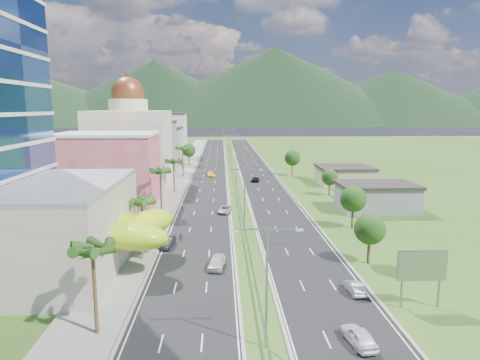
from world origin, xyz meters
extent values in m
plane|color=#2D5119|center=(0.00, 0.00, 0.00)|extent=(500.00, 500.00, 0.00)
cube|color=black|center=(-7.50, 90.00, 0.02)|extent=(11.00, 260.00, 0.04)
cube|color=black|center=(7.50, 90.00, 0.02)|extent=(11.00, 260.00, 0.04)
cube|color=gray|center=(-17.00, 90.00, 0.06)|extent=(7.00, 260.00, 0.12)
cube|color=gray|center=(0.00, 72.00, 0.62)|extent=(0.08, 216.00, 0.28)
cube|color=gray|center=(0.00, 174.00, 0.35)|extent=(0.10, 0.12, 0.70)
cylinder|color=gray|center=(0.00, -25.00, 5.50)|extent=(0.20, 0.20, 11.00)
cube|color=gray|center=(-1.44, -25.00, 10.80)|extent=(2.88, 0.12, 0.12)
cube|color=gray|center=(1.44, -25.00, 10.80)|extent=(2.88, 0.12, 0.12)
cube|color=silver|center=(-2.72, -25.00, 10.70)|extent=(0.60, 0.25, 0.18)
cube|color=silver|center=(2.72, -25.00, 10.70)|extent=(0.60, 0.25, 0.18)
cylinder|color=gray|center=(0.00, 10.00, 5.50)|extent=(0.20, 0.20, 11.00)
cube|color=gray|center=(-1.44, 10.00, 10.80)|extent=(2.88, 0.12, 0.12)
cube|color=gray|center=(1.44, 10.00, 10.80)|extent=(2.88, 0.12, 0.12)
cube|color=silver|center=(-2.72, 10.00, 10.70)|extent=(0.60, 0.25, 0.18)
cube|color=silver|center=(2.72, 10.00, 10.70)|extent=(0.60, 0.25, 0.18)
cylinder|color=gray|center=(0.00, 50.00, 5.50)|extent=(0.20, 0.20, 11.00)
cube|color=gray|center=(-1.44, 50.00, 10.80)|extent=(2.88, 0.12, 0.12)
cube|color=gray|center=(1.44, 50.00, 10.80)|extent=(2.88, 0.12, 0.12)
cube|color=silver|center=(-2.72, 50.00, 10.70)|extent=(0.60, 0.25, 0.18)
cube|color=silver|center=(2.72, 50.00, 10.70)|extent=(0.60, 0.25, 0.18)
cylinder|color=gray|center=(0.00, 95.00, 5.50)|extent=(0.20, 0.20, 11.00)
cube|color=gray|center=(-1.44, 95.00, 10.80)|extent=(2.88, 0.12, 0.12)
cube|color=gray|center=(1.44, 95.00, 10.80)|extent=(2.88, 0.12, 0.12)
cube|color=silver|center=(-2.72, 95.00, 10.70)|extent=(0.60, 0.25, 0.18)
cube|color=silver|center=(2.72, 95.00, 10.70)|extent=(0.60, 0.25, 0.18)
cylinder|color=gray|center=(0.00, 140.00, 5.50)|extent=(0.20, 0.20, 11.00)
cube|color=gray|center=(-1.44, 140.00, 10.80)|extent=(2.88, 0.12, 0.12)
cube|color=gray|center=(1.44, 140.00, 10.80)|extent=(2.88, 0.12, 0.12)
cube|color=silver|center=(-2.72, 140.00, 10.70)|extent=(0.60, 0.25, 0.18)
cube|color=silver|center=(2.72, 140.00, 10.70)|extent=(0.60, 0.25, 0.18)
cylinder|color=gray|center=(-24.00, -2.00, 2.00)|extent=(0.50, 0.50, 4.00)
cylinder|color=gray|center=(-17.00, -7.00, 2.00)|extent=(0.50, 0.50, 4.00)
cylinder|color=gray|center=(-21.00, -10.00, 2.00)|extent=(0.50, 0.50, 4.00)
cylinder|color=gray|center=(-15.00, -2.00, 2.00)|extent=(0.50, 0.50, 4.00)
cube|color=#B64A58|center=(-28.00, 32.00, 7.50)|extent=(20.00, 15.00, 15.00)
cube|color=beige|center=(-28.00, 55.00, 10.00)|extent=(20.00, 20.00, 20.00)
cylinder|color=beige|center=(-28.00, 55.00, 21.50)|extent=(10.00, 10.00, 3.00)
sphere|color=brown|center=(-28.00, 55.00, 24.50)|extent=(8.40, 8.40, 8.40)
cube|color=slate|center=(-27.00, 80.00, 8.00)|extent=(16.00, 15.00, 16.00)
cube|color=#A59887|center=(-27.00, 102.00, 6.50)|extent=(16.00, 15.00, 13.00)
cube|color=silver|center=(-27.00, 125.00, 9.00)|extent=(16.00, 15.00, 18.00)
cylinder|color=gray|center=(15.00, -18.00, 1.60)|extent=(0.24, 0.24, 3.20)
cylinder|color=gray|center=(19.00, -18.00, 1.60)|extent=(0.24, 0.24, 3.20)
cube|color=#D85919|center=(17.00, -18.00, 4.60)|extent=(5.20, 0.35, 3.20)
cube|color=slate|center=(28.00, 25.00, 2.50)|extent=(15.00, 10.00, 5.00)
cube|color=#A59887|center=(30.00, 55.00, 2.20)|extent=(14.00, 12.00, 4.40)
cylinder|color=#47301C|center=(-15.50, -22.00, 4.25)|extent=(0.36, 0.36, 8.50)
cylinder|color=#47301C|center=(-15.50, 2.00, 3.75)|extent=(0.36, 0.36, 7.50)
cylinder|color=#47301C|center=(-15.50, 22.00, 4.50)|extent=(0.36, 0.36, 9.00)
cylinder|color=#47301C|center=(-15.50, 45.00, 4.00)|extent=(0.36, 0.36, 8.00)
cylinder|color=#47301C|center=(-15.50, 70.00, 4.40)|extent=(0.36, 0.36, 8.80)
cylinder|color=#47301C|center=(-15.50, 95.00, 2.45)|extent=(0.40, 0.40, 4.90)
sphere|color=#244A17|center=(-15.50, 95.00, 5.60)|extent=(4.90, 4.90, 4.90)
cylinder|color=#47301C|center=(16.00, -5.00, 2.10)|extent=(0.40, 0.40, 4.20)
sphere|color=#244A17|center=(16.00, -5.00, 4.80)|extent=(4.20, 4.20, 4.20)
cylinder|color=#47301C|center=(19.00, 12.00, 2.27)|extent=(0.40, 0.40, 4.55)
sphere|color=#244A17|center=(19.00, 12.00, 5.20)|extent=(4.55, 4.55, 4.55)
cylinder|color=#47301C|center=(22.00, 40.00, 1.92)|extent=(0.40, 0.40, 3.85)
sphere|color=#244A17|center=(22.00, 40.00, 4.40)|extent=(3.85, 3.85, 3.85)
cylinder|color=#47301C|center=(18.00, 70.00, 2.45)|extent=(0.40, 0.40, 4.90)
sphere|color=#244A17|center=(18.00, 70.00, 5.60)|extent=(4.90, 4.90, 4.90)
imported|color=silver|center=(-4.51, -5.91, 0.84)|extent=(2.61, 4.96, 1.61)
imported|color=black|center=(-12.06, 3.03, 0.81)|extent=(2.20, 4.82, 1.53)
imported|color=#AAACB2|center=(-3.20, 23.88, 0.71)|extent=(2.94, 5.08, 1.33)
imported|color=yellow|center=(-7.03, 69.91, 0.76)|extent=(2.43, 5.09, 1.43)
imported|color=white|center=(8.29, -24.88, 0.83)|extent=(2.56, 4.87, 1.58)
imported|color=#A3A7AA|center=(11.22, -14.34, 0.71)|extent=(1.62, 4.13, 1.34)
imported|color=black|center=(5.81, 60.24, 0.69)|extent=(2.78, 4.91, 1.29)
imported|color=black|center=(-10.39, 6.67, 0.69)|extent=(0.63, 2.05, 1.31)
camera|label=1|loc=(-3.81, -59.46, 20.86)|focal=32.00mm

